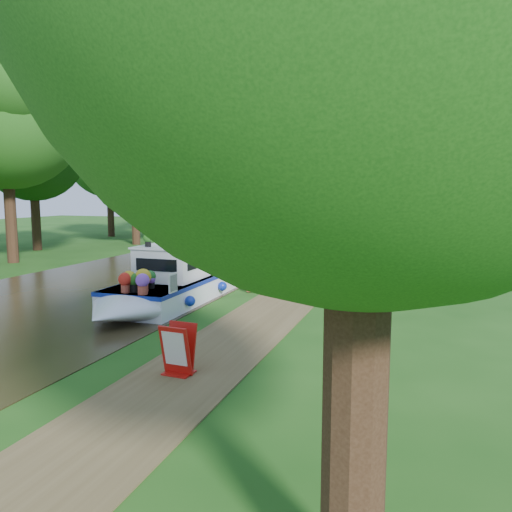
# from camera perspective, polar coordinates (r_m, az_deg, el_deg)

# --- Properties ---
(ground) EXTENTS (100.00, 100.00, 0.00)m
(ground) POSITION_cam_1_polar(r_m,az_deg,el_deg) (17.35, -0.16, -4.63)
(ground) COLOR #184411
(ground) RESTS_ON ground
(canal_water) EXTENTS (10.00, 100.00, 0.02)m
(canal_water) POSITION_cam_1_polar(r_m,az_deg,el_deg) (20.07, -16.62, -3.28)
(canal_water) COLOR black
(canal_water) RESTS_ON ground
(towpath) EXTENTS (2.20, 100.00, 0.03)m
(towpath) POSITION_cam_1_polar(r_m,az_deg,el_deg) (17.01, 3.68, -4.83)
(towpath) COLOR brown
(towpath) RESTS_ON ground
(plant_boat) EXTENTS (2.29, 13.52, 2.25)m
(plant_boat) POSITION_cam_1_polar(r_m,az_deg,el_deg) (18.68, -5.99, -1.16)
(plant_boat) COLOR white
(plant_boat) RESTS_ON canal_water
(tree_near_overhang) EXTENTS (5.52, 5.28, 8.99)m
(tree_near_overhang) POSITION_cam_1_polar(r_m,az_deg,el_deg) (19.45, 13.99, 16.00)
(tree_near_overhang) COLOR black
(tree_near_overhang) RESTS_ON ground
(tree_near_mid) EXTENTS (6.90, 6.60, 9.40)m
(tree_near_mid) POSITION_cam_1_polar(r_m,az_deg,el_deg) (31.30, 17.17, 12.17)
(tree_near_mid) COLOR black
(tree_near_mid) RESTS_ON ground
(tree_near_far) EXTENTS (7.59, 7.26, 10.30)m
(tree_near_far) POSITION_cam_1_polar(r_m,az_deg,el_deg) (42.33, 16.95, 11.63)
(tree_near_far) COLOR black
(tree_near_far) RESTS_ON ground
(tree_far_b) EXTENTS (8.97, 8.58, 12.11)m
(tree_far_b) POSITION_cam_1_polar(r_m,az_deg,el_deg) (28.81, -26.79, 15.87)
(tree_far_b) COLOR black
(tree_far_b) RESTS_ON ground
(tree_far_c) EXTENTS (7.13, 6.82, 9.59)m
(tree_far_c) POSITION_cam_1_polar(r_m,az_deg,el_deg) (35.77, -13.77, 11.76)
(tree_far_c) COLOR black
(tree_far_c) RESTS_ON ground
(tree_far_d) EXTENTS (8.05, 7.70, 10.85)m
(tree_far_d) POSITION_cam_1_polar(r_m,az_deg,el_deg) (45.26, -8.51, 11.99)
(tree_far_d) COLOR black
(tree_far_d) RESTS_ON ground
(tree_far_g) EXTENTS (7.36, 7.04, 9.95)m
(tree_far_g) POSITION_cam_1_polar(r_m,az_deg,el_deg) (34.24, -24.19, 12.00)
(tree_far_g) COLOR black
(tree_far_g) RESTS_ON ground
(tree_far_h) EXTENTS (7.82, 7.48, 10.49)m
(tree_far_h) POSITION_cam_1_polar(r_m,az_deg,el_deg) (43.01, -16.47, 11.69)
(tree_far_h) COLOR black
(tree_far_h) RESTS_ON ground
(second_boat) EXTENTS (3.83, 7.33, 1.34)m
(second_boat) POSITION_cam_1_polar(r_m,az_deg,el_deg) (34.74, 6.37, 2.18)
(second_boat) COLOR black
(second_boat) RESTS_ON canal_water
(sandwich_board) EXTENTS (0.64, 0.53, 0.99)m
(sandwich_board) POSITION_cam_1_polar(r_m,az_deg,el_deg) (10.04, -8.90, -10.75)
(sandwich_board) COLOR red
(sandwich_board) RESTS_ON towpath
(pedestrian_pink) EXTENTS (0.68, 0.49, 1.74)m
(pedestrian_pink) POSITION_cam_1_polar(r_m,az_deg,el_deg) (34.33, 10.96, 2.64)
(pedestrian_pink) COLOR #C95393
(pedestrian_pink) RESTS_ON towpath
(pedestrian_dark) EXTENTS (0.93, 0.80, 1.67)m
(pedestrian_dark) POSITION_cam_1_polar(r_m,az_deg,el_deg) (35.74, 12.90, 2.70)
(pedestrian_dark) COLOR black
(pedestrian_dark) RESTS_ON towpath
(verge_plant) EXTENTS (0.46, 0.41, 0.47)m
(verge_plant) POSITION_cam_1_polar(r_m,az_deg,el_deg) (21.53, 3.83, -1.69)
(verge_plant) COLOR #206C24
(verge_plant) RESTS_ON ground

